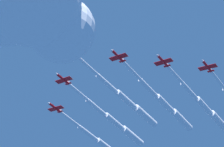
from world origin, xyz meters
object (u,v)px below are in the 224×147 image
(jet_lead, at_px, (128,102))
(jet_starboard_inner, at_px, (116,123))
(jet_port_inner, at_px, (167,106))
(jet_port_mid, at_px, (206,108))

(jet_lead, xyz_separation_m, jet_starboard_inner, (-10.83, -16.29, -0.03))
(jet_port_inner, relative_size, jet_port_mid, 1.04)
(jet_lead, relative_size, jet_port_inner, 1.00)
(jet_starboard_inner, distance_m, jet_port_mid, 45.22)
(jet_lead, xyz_separation_m, jet_port_inner, (-14.51, 12.14, -0.00))
(jet_port_inner, distance_m, jet_starboard_inner, 28.67)
(jet_port_inner, relative_size, jet_starboard_inner, 1.01)
(jet_starboard_inner, height_order, jet_port_mid, jet_starboard_inner)
(jet_lead, bearing_deg, jet_starboard_inner, -123.61)
(jet_lead, height_order, jet_port_inner, jet_lead)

